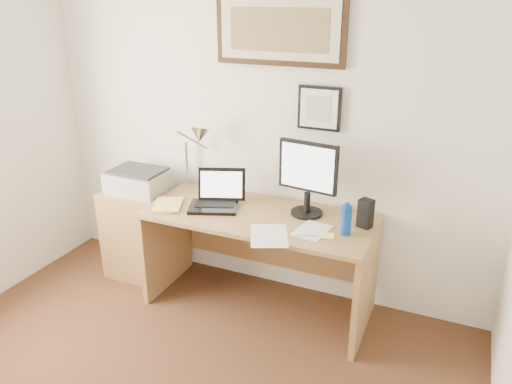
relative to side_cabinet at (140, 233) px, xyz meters
The scene contains 17 objects.
wall_back 1.32m from the side_cabinet, 19.18° to the left, with size 3.50×0.02×2.50m, color silver.
side_cabinet is the anchor object (origin of this frame).
water_bottle 1.77m from the side_cabinet, ahead, with size 0.07×0.07×0.19m, color #0B3793.
bottle_cap 1.80m from the side_cabinet, ahead, with size 0.03×0.03×0.02m, color #0B3793.
speaker 1.85m from the side_cabinet, ahead, with size 0.09×0.08×0.19m, color black.
paper_sheet_a 1.36m from the side_cabinet, 14.43° to the right, with size 0.23×0.33×0.00m, color white.
paper_sheet_b 1.55m from the side_cabinet, ahead, with size 0.19×0.27×0.00m, color white.
sticky_pad 1.67m from the side_cabinet, ahead, with size 0.08×0.08×0.01m, color #FFF678.
marker_pen 1.55m from the side_cabinet, ahead, with size 0.02×0.02×0.14m, color silver.
book 0.56m from the side_cabinet, 34.37° to the right, with size 0.19×0.27×0.02m, color #ECD66F.
desk 1.08m from the side_cabinet, ahead, with size 1.60×0.70×0.75m.
laptop 0.86m from the side_cabinet, ahead, with size 0.40×0.40×0.26m.
lcd_monitor 1.53m from the side_cabinet, ahead, with size 0.42×0.22×0.52m.
printer 0.45m from the side_cabinet, 41.67° to the left, with size 0.44×0.34×0.18m.
desk_lamp 0.98m from the side_cabinet, 14.38° to the left, with size 0.29×0.27×0.53m.
picture_large 1.93m from the side_cabinet, 15.25° to the left, with size 0.92×0.04×0.47m.
picture_small 1.77m from the side_cabinet, 12.05° to the left, with size 0.30×0.03×0.30m.
Camera 1 is at (1.41, -1.26, 2.18)m, focal length 35.00 mm.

